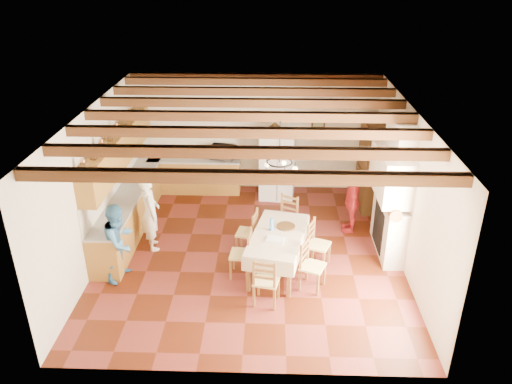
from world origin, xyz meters
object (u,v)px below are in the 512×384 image
chair_left_far (247,232)px  chair_right_near (313,266)px  person_woman_blue (120,242)px  microwave (223,152)px  chair_end_near (266,280)px  chair_right_far (319,244)px  person_man (150,212)px  refrigerator (277,166)px  person_woman_red (352,201)px  hutch (371,165)px  chair_left_near (241,253)px  dining_table (278,238)px  chair_end_far (286,218)px

chair_left_far → chair_right_near: same height
person_woman_blue → microwave: 4.16m
chair_left_far → microwave: size_ratio=1.59×
chair_end_near → chair_right_far: bearing=-117.6°
person_man → refrigerator: bearing=-68.8°
chair_right_far → person_woman_red: bearing=-7.1°
microwave → hutch: bearing=2.0°
person_woman_red → refrigerator: bearing=-130.2°
chair_left_near → chair_right_far: same height
chair_right_near → chair_right_far: (0.17, 0.74, 0.00)m
dining_table → chair_right_far: (0.80, 0.16, -0.23)m
chair_right_near → microwave: (-1.99, 4.09, 0.59)m
chair_end_far → person_woman_red: person_woman_red is taller
chair_left_far → person_woman_red: size_ratio=0.66×
chair_end_near → microwave: 4.73m
dining_table → microwave: microwave is taller
chair_end_far → person_woman_red: bearing=41.7°
dining_table → chair_left_far: (-0.62, 0.59, -0.23)m
chair_right_near → person_woman_red: (0.98, 2.16, 0.24)m
hutch → chair_right_far: bearing=-119.1°
chair_end_near → chair_end_far: bearing=-87.6°
chair_left_far → chair_end_near: same height
dining_table → person_woman_blue: person_woman_blue is taller
chair_right_far → person_woman_blue: person_woman_blue is taller
hutch → chair_end_far: hutch is taller
chair_left_far → microwave: 3.06m
microwave → refrigerator: bearing=1.7°
hutch → chair_left_near: (-2.90, -3.01, -0.58)m
person_man → person_woman_red: size_ratio=1.13×
dining_table → chair_end_far: chair_end_far is taller
chair_right_far → microwave: 4.03m
chair_end_near → microwave: size_ratio=1.59×
chair_left_near → chair_right_near: bearing=79.8°
chair_left_near → chair_right_far: size_ratio=1.00×
hutch → chair_right_far: size_ratio=2.22×
refrigerator → chair_left_far: 2.73m
chair_left_far → chair_right_near: (1.25, -1.17, 0.00)m
person_woman_blue → chair_end_near: bearing=-87.3°
refrigerator → dining_table: refrigerator is taller
person_man → person_woman_red: (4.21, 0.85, -0.10)m
dining_table → person_man: person_man is taller
person_woman_red → chair_right_far: bearing=-24.4°
refrigerator → microwave: size_ratio=2.75×
chair_right_far → chair_end_near: 1.56m
refrigerator → chair_right_near: 3.87m
dining_table → chair_end_far: (0.18, 1.18, -0.23)m
refrigerator → chair_end_near: refrigerator is taller
chair_end_far → person_woman_red: (1.43, 0.40, 0.24)m
refrigerator → chair_end_far: bearing=-78.7°
refrigerator → chair_right_near: (0.62, -3.80, -0.35)m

